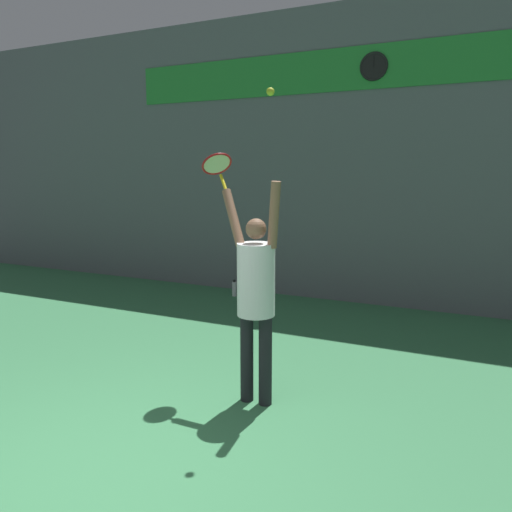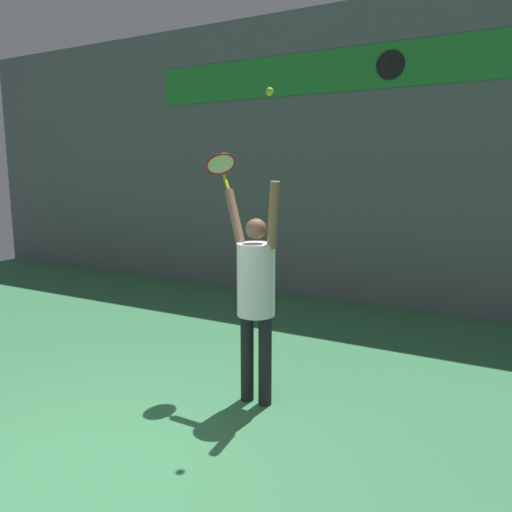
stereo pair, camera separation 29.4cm
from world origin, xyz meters
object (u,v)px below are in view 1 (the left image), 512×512
tennis_ball (270,92)px  tennis_racket (217,165)px  water_bottle (234,289)px  tennis_player (256,290)px  scoreboard_clock (374,66)px

tennis_ball → tennis_racket: bearing=151.9°
tennis_ball → water_bottle: 5.26m
tennis_racket → tennis_ball: size_ratio=5.80×
tennis_player → water_bottle: (-2.19, 3.71, -1.00)m
tennis_player → tennis_ball: 1.82m
tennis_player → scoreboard_clock: bearing=88.4°
water_bottle → scoreboard_clock: bearing=11.4°
tennis_player → tennis_ball: size_ratio=30.70×
scoreboard_clock → water_bottle: scoreboard_clock is taller
scoreboard_clock → water_bottle: size_ratio=1.48×
tennis_player → tennis_racket: size_ratio=5.29×
tennis_player → tennis_racket: (-0.61, 0.36, 1.18)m
tennis_racket → tennis_ball: (0.78, -0.42, 0.63)m
tennis_player → tennis_ball: (0.17, -0.06, 1.81)m
scoreboard_clock → tennis_racket: (-0.73, -3.81, -1.60)m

